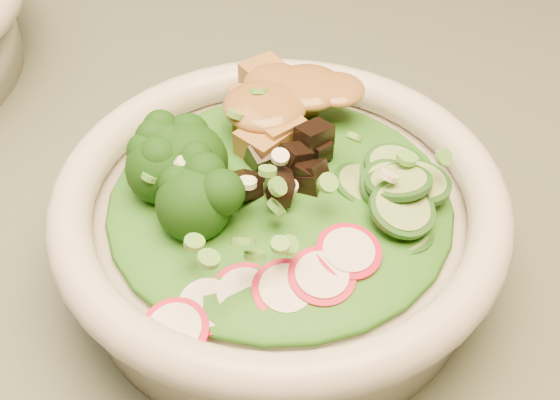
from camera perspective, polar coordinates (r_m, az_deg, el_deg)
name	(u,v)px	position (r m, az deg, el deg)	size (l,w,h in m)	color
dining_table	(495,247)	(0.62, 15.42, -3.31)	(1.20, 0.80, 0.75)	black
salad_bowl	(280,225)	(0.41, 0.00, -1.81)	(0.24, 0.24, 0.06)	beige
lettuce_bed	(280,199)	(0.40, 0.00, 0.10)	(0.18, 0.18, 0.02)	#1A5511
broccoli_florets	(171,180)	(0.39, -8.00, 1.43)	(0.07, 0.06, 0.04)	black
radish_slices	(282,283)	(0.36, 0.16, -6.12)	(0.10, 0.03, 0.02)	#B70E2D
cucumber_slices	(394,189)	(0.39, 8.30, 0.84)	(0.06, 0.06, 0.03)	#86A55B
mushroom_heap	(281,168)	(0.40, 0.04, 2.35)	(0.06, 0.06, 0.03)	black
tofu_cubes	(285,116)	(0.43, 0.40, 6.13)	(0.08, 0.05, 0.03)	#A96F38
peanut_sauce	(285,100)	(0.43, 0.40, 7.33)	(0.06, 0.05, 0.01)	brown
scallion_garnish	(280,169)	(0.38, 0.00, 2.26)	(0.17, 0.17, 0.02)	#59A239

